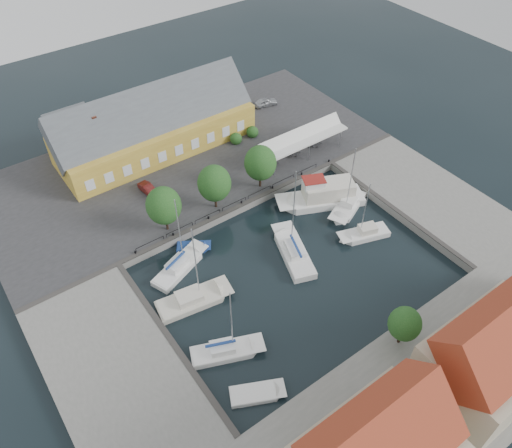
{
  "coord_description": "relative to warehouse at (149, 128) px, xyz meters",
  "views": [
    {
      "loc": [
        -25.45,
        -29.39,
        44.06
      ],
      "look_at": [
        0.0,
        6.0,
        1.5
      ],
      "focal_mm": 35.0,
      "sensor_mm": 36.0,
      "label": 1
    }
  ],
  "objects": [
    {
      "name": "trawler",
      "position": [
        13.08,
        -22.94,
        -3.41
      ],
      "size": [
        11.91,
        7.88,
        5.0
      ],
      "color": "white",
      "rests_on": "ground"
    },
    {
      "name": "east_quay",
      "position": [
        24.6,
        -30.36,
        -3.93
      ],
      "size": [
        12.0,
        24.0,
        1.0
      ],
      "primitive_type": "cube",
      "color": "slate",
      "rests_on": "ground"
    },
    {
      "name": "quay_trees",
      "position": [
        0.6,
        -16.36,
        0.45
      ],
      "size": [
        18.2,
        4.2,
        6.3
      ],
      "color": "black",
      "rests_on": "north_quay"
    },
    {
      "name": "west_quay",
      "position": [
        -19.4,
        -30.36,
        -3.93
      ],
      "size": [
        12.0,
        24.0,
        1.0
      ],
      "primitive_type": "cube",
      "color": "slate",
      "rests_on": "ground"
    },
    {
      "name": "center_sailboat",
      "position": [
        4.02,
        -28.0,
        -4.06
      ],
      "size": [
        5.5,
        9.38,
        12.51
      ],
      "color": "white",
      "rests_on": "ground"
    },
    {
      "name": "launch_sw",
      "position": [
        -9.85,
        -39.73,
        -4.34
      ],
      "size": [
        5.55,
        4.05,
        0.98
      ],
      "color": "white",
      "rests_on": "ground"
    },
    {
      "name": "tent_canopy",
      "position": [
        16.6,
        -13.86,
        -0.74
      ],
      "size": [
        14.0,
        4.0,
        2.83
      ],
      "color": "silver",
      "rests_on": "north_quay"
    },
    {
      "name": "warehouse",
      "position": [
        0.0,
        0.0,
        0.0
      ],
      "size": [
        28.56,
        14.0,
        9.55
      ],
      "color": "#B88E2C",
      "rests_on": "north_quay"
    },
    {
      "name": "ground",
      "position": [
        2.6,
        -28.36,
        -4.43
      ],
      "size": [
        140.0,
        140.0,
        0.0
      ],
      "primitive_type": "plane",
      "color": "black",
      "rests_on": "ground"
    },
    {
      "name": "west_boat_a",
      "position": [
        -8.02,
        -22.01,
        -4.16
      ],
      "size": [
        8.19,
        5.02,
        10.71
      ],
      "color": "white",
      "rests_on": "ground"
    },
    {
      "name": "west_boat_d",
      "position": [
        -9.77,
        -34.39,
        -4.16
      ],
      "size": [
        7.67,
        4.88,
        10.14
      ],
      "color": "white",
      "rests_on": "ground"
    },
    {
      "name": "north_quay",
      "position": [
        2.6,
        -5.36,
        -3.93
      ],
      "size": [
        56.0,
        26.0,
        1.0
      ],
      "primitive_type": "cube",
      "color": "#2D2D30",
      "rests_on": "ground"
    },
    {
      "name": "quay_edge_fittings",
      "position": [
        2.62,
        -23.61,
        -3.37
      ],
      "size": [
        56.0,
        24.72,
        0.4
      ],
      "color": "#383533",
      "rests_on": "north_quay"
    },
    {
      "name": "south_bank",
      "position": [
        2.6,
        -49.36,
        -3.93
      ],
      "size": [
        56.0,
        14.0,
        1.0
      ],
      "primitive_type": "cube",
      "color": "slate",
      "rests_on": "ground"
    },
    {
      "name": "car_silver",
      "position": [
        20.38,
        -0.35,
        -2.77
      ],
      "size": [
        4.11,
        2.29,
        1.32
      ],
      "primitive_type": "imported",
      "rotation": [
        0.0,
        0.0,
        1.37
      ],
      "color": "#B1B4B9",
      "rests_on": "north_quay"
    },
    {
      "name": "west_boat_b",
      "position": [
        -9.21,
        -27.01,
        -4.17
      ],
      "size": [
        8.72,
        4.13,
        11.47
      ],
      "color": "beige",
      "rests_on": "ground"
    },
    {
      "name": "launch_nw",
      "position": [
        -5.1,
        -20.11,
        -4.34
      ],
      "size": [
        4.32,
        3.59,
        0.88
      ],
      "color": "navy",
      "rests_on": "ground"
    },
    {
      "name": "east_boat_a",
      "position": [
        14.97,
        -25.68,
        -4.17
      ],
      "size": [
        7.65,
        5.2,
        10.59
      ],
      "color": "white",
      "rests_on": "ground"
    },
    {
      "name": "car_red",
      "position": [
        -5.14,
        -8.92,
        -2.83
      ],
      "size": [
        1.63,
        3.73,
        1.19
      ],
      "primitive_type": "imported",
      "rotation": [
        0.0,
        0.0,
        0.1
      ],
      "color": "#5B1614",
      "rests_on": "north_quay"
    },
    {
      "name": "townhouses",
      "position": [
        4.52,
        -51.6,
        1.4
      ],
      "size": [
        36.3,
        8.5,
        12.0
      ],
      "color": "tan",
      "rests_on": "south_bank"
    },
    {
      "name": "east_boat_b",
      "position": [
        13.09,
        -30.65,
        -4.17
      ],
      "size": [
        6.78,
        4.0,
        9.17
      ],
      "color": "white",
      "rests_on": "ground"
    }
  ]
}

